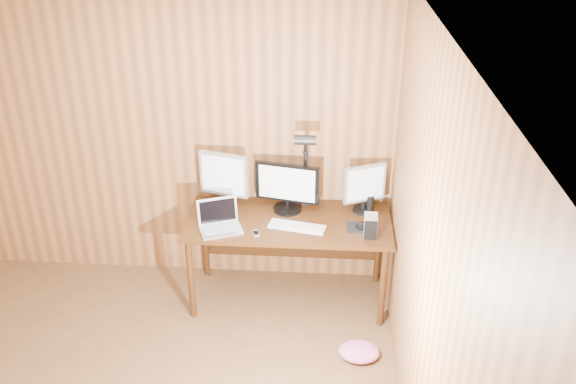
# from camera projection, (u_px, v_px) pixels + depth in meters

# --- Properties ---
(room_shell) EXTENTS (4.00, 4.00, 4.00)m
(room_shell) POSITION_uv_depth(u_px,v_px,m) (86.00, 287.00, 3.14)
(room_shell) COLOR brown
(room_shell) RESTS_ON ground
(desk) EXTENTS (1.60, 0.70, 0.75)m
(desk) POSITION_uv_depth(u_px,v_px,m) (289.00, 228.00, 4.87)
(desk) COLOR #3D200C
(desk) RESTS_ON floor
(monitor_center) EXTENTS (0.51, 0.23, 0.40)m
(monitor_center) POSITION_uv_depth(u_px,v_px,m) (287.00, 187.00, 4.79)
(monitor_center) COLOR black
(monitor_center) RESTS_ON desk
(monitor_left) EXTENTS (0.40, 0.19, 0.46)m
(monitor_left) POSITION_uv_depth(u_px,v_px,m) (224.00, 178.00, 4.84)
(monitor_left) COLOR black
(monitor_left) RESTS_ON desk
(monitor_right) EXTENTS (0.33, 0.17, 0.40)m
(monitor_right) POSITION_uv_depth(u_px,v_px,m) (364.00, 187.00, 4.78)
(monitor_right) COLOR black
(monitor_right) RESTS_ON desk
(laptop) EXTENTS (0.37, 0.33, 0.22)m
(laptop) POSITION_uv_depth(u_px,v_px,m) (219.00, 222.00, 4.62)
(laptop) COLOR silver
(laptop) RESTS_ON desk
(keyboard) EXTENTS (0.45, 0.21, 0.02)m
(keyboard) POSITION_uv_depth(u_px,v_px,m) (297.00, 226.00, 4.64)
(keyboard) COLOR white
(keyboard) RESTS_ON desk
(mousepad) EXTENTS (0.21, 0.17, 0.00)m
(mousepad) POSITION_uv_depth(u_px,v_px,m) (360.00, 228.00, 4.64)
(mousepad) COLOR black
(mousepad) RESTS_ON desk
(mouse) EXTENTS (0.07, 0.11, 0.04)m
(mouse) POSITION_uv_depth(u_px,v_px,m) (360.00, 225.00, 4.63)
(mouse) COLOR black
(mouse) RESTS_ON mousepad
(hard_drive) EXTENTS (0.10, 0.15, 0.16)m
(hard_drive) POSITION_uv_depth(u_px,v_px,m) (370.00, 226.00, 4.52)
(hard_drive) COLOR silver
(hard_drive) RESTS_ON desk
(phone) EXTENTS (0.07, 0.10, 0.01)m
(phone) POSITION_uv_depth(u_px,v_px,m) (256.00, 233.00, 4.56)
(phone) COLOR silver
(phone) RESTS_ON desk
(speaker) EXTENTS (0.05, 0.05, 0.13)m
(speaker) POSITION_uv_depth(u_px,v_px,m) (370.00, 204.00, 4.84)
(speaker) COLOR black
(speaker) RESTS_ON desk
(desk_lamp) EXTENTS (0.16, 0.23, 0.71)m
(desk_lamp) POSITION_uv_depth(u_px,v_px,m) (305.00, 159.00, 4.71)
(desk_lamp) COLOR black
(desk_lamp) RESTS_ON desk
(fabric_pile) EXTENTS (0.34, 0.30, 0.10)m
(fabric_pile) POSITION_uv_depth(u_px,v_px,m) (359.00, 352.00, 4.44)
(fabric_pile) COLOR #D66795
(fabric_pile) RESTS_ON floor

